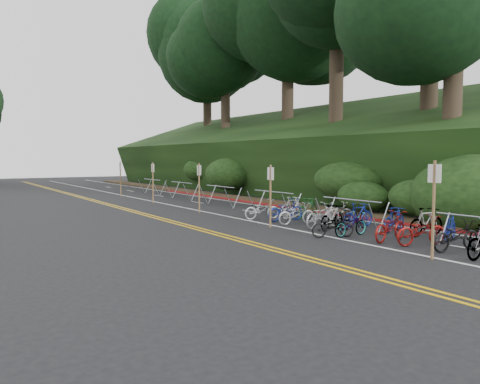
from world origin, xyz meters
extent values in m
plane|color=black|center=(0.00, 0.00, 0.00)|extent=(120.00, 120.00, 0.00)
cube|color=gold|center=(-2.15, 10.00, 0.00)|extent=(0.12, 80.00, 0.01)
cube|color=gold|center=(-1.85, 10.00, 0.00)|extent=(0.12, 80.00, 0.01)
cube|color=silver|center=(1.00, 10.00, 0.00)|extent=(0.12, 80.00, 0.01)
cube|color=silver|center=(5.20, 10.00, 0.00)|extent=(0.12, 80.00, 0.01)
cube|color=silver|center=(3.10, -2.00, 0.00)|extent=(0.10, 1.60, 0.01)
cube|color=silver|center=(3.10, 4.00, 0.00)|extent=(0.10, 1.60, 0.01)
cube|color=silver|center=(3.10, 10.00, 0.00)|extent=(0.10, 1.60, 0.01)
cube|color=silver|center=(3.10, 16.00, 0.00)|extent=(0.10, 1.60, 0.01)
cube|color=silver|center=(3.10, 22.00, 0.00)|extent=(0.10, 1.60, 0.01)
cube|color=silver|center=(3.10, 28.00, 0.00)|extent=(0.10, 1.60, 0.01)
cube|color=silver|center=(3.10, 34.00, 0.00)|extent=(0.10, 1.60, 0.01)
cube|color=maroon|center=(5.70, 12.00, 0.05)|extent=(0.25, 28.00, 0.10)
cube|color=black|center=(13.50, 22.00, 2.80)|extent=(12.32, 44.00, 9.11)
cube|color=#382819|center=(6.40, 22.00, 0.08)|extent=(1.40, 44.00, 0.16)
ellipsoid|color=#284C19|center=(7.20, 3.00, 1.04)|extent=(2.00, 2.80, 1.60)
ellipsoid|color=#284C19|center=(8.00, 8.00, 1.55)|extent=(2.60, 3.64, 2.08)
ellipsoid|color=#284C19|center=(9.20, 14.00, 1.99)|extent=(2.20, 3.08, 1.76)
ellipsoid|color=#284C19|center=(7.80, 20.00, 1.56)|extent=(3.00, 4.20, 2.40)
ellipsoid|color=#284C19|center=(8.50, 26.00, 1.73)|extent=(2.40, 3.36, 1.92)
ellipsoid|color=#284C19|center=(9.80, 30.00, 2.41)|extent=(2.80, 3.92, 2.24)
ellipsoid|color=#284C19|center=(7.00, 6.00, 0.90)|extent=(1.80, 2.52, 1.44)
ellipsoid|color=#284C19|center=(10.00, 18.00, 2.60)|extent=(3.20, 4.48, 2.56)
cylinder|color=#2D2319|center=(9.50, 3.00, 4.41)|extent=(0.84, 0.84, 6.42)
cylinder|color=#2D2319|center=(12.00, 6.00, 6.75)|extent=(0.92, 0.92, 7.91)
cylinder|color=#2D2319|center=(11.00, 12.00, 6.21)|extent=(0.90, 0.90, 7.41)
cylinder|color=#2D2319|center=(13.50, 20.00, 7.40)|extent=(0.95, 0.95, 8.40)
ellipsoid|color=black|center=(13.50, 20.00, 15.22)|extent=(12.08, 12.08, 11.48)
cylinder|color=#2D2319|center=(12.50, 28.00, 6.26)|extent=(0.87, 0.87, 6.92)
ellipsoid|color=black|center=(12.50, 28.00, 12.49)|extent=(9.22, 9.22, 8.76)
cylinder|color=#2D2319|center=(15.00, 36.00, 7.45)|extent=(0.92, 0.92, 7.91)
ellipsoid|color=black|center=(15.00, 36.00, 14.70)|extent=(10.98, 10.98, 10.43)
cylinder|color=gray|center=(2.53, -0.98, 0.52)|extent=(0.53, 0.04, 1.02)
cylinder|color=gray|center=(3.09, -0.98, 0.52)|extent=(0.53, 0.04, 1.02)
cylinder|color=gray|center=(3.00, 3.00, 1.15)|extent=(0.05, 3.00, 0.05)
cylinder|color=gray|center=(2.72, 1.60, 0.57)|extent=(0.58, 0.04, 1.13)
cylinder|color=gray|center=(3.28, 1.60, 0.57)|extent=(0.58, 0.04, 1.13)
cylinder|color=gray|center=(2.72, 4.40, 0.57)|extent=(0.58, 0.04, 1.13)
cylinder|color=gray|center=(3.28, 4.40, 0.57)|extent=(0.58, 0.04, 1.13)
cylinder|color=gray|center=(3.00, 8.00, 1.15)|extent=(0.05, 3.00, 0.05)
cylinder|color=gray|center=(2.72, 6.60, 0.57)|extent=(0.58, 0.04, 1.13)
cylinder|color=gray|center=(3.28, 6.60, 0.57)|extent=(0.58, 0.04, 1.13)
cylinder|color=gray|center=(2.72, 9.40, 0.57)|extent=(0.58, 0.04, 1.13)
cylinder|color=gray|center=(3.28, 9.40, 0.57)|extent=(0.58, 0.04, 1.13)
cylinder|color=gray|center=(3.00, 13.00, 1.15)|extent=(0.05, 3.00, 0.05)
cylinder|color=gray|center=(2.72, 11.60, 0.57)|extent=(0.58, 0.04, 1.13)
cylinder|color=gray|center=(3.28, 11.60, 0.57)|extent=(0.58, 0.04, 1.13)
cylinder|color=gray|center=(2.72, 14.40, 0.57)|extent=(0.58, 0.04, 1.13)
cylinder|color=gray|center=(3.28, 14.40, 0.57)|extent=(0.58, 0.04, 1.13)
cylinder|color=gray|center=(3.00, 18.00, 1.15)|extent=(0.05, 3.00, 0.05)
cylinder|color=gray|center=(2.72, 16.60, 0.57)|extent=(0.58, 0.04, 1.13)
cylinder|color=gray|center=(3.28, 16.60, 0.57)|extent=(0.58, 0.04, 1.13)
cylinder|color=gray|center=(2.72, 19.40, 0.57)|extent=(0.58, 0.04, 1.13)
cylinder|color=gray|center=(3.28, 19.40, 0.57)|extent=(0.58, 0.04, 1.13)
cylinder|color=gray|center=(3.00, 23.00, 1.15)|extent=(0.05, 3.00, 0.05)
cylinder|color=gray|center=(2.72, 21.60, 0.57)|extent=(0.58, 0.04, 1.13)
cylinder|color=gray|center=(3.28, 21.60, 0.57)|extent=(0.58, 0.04, 1.13)
cylinder|color=gray|center=(2.72, 24.40, 0.57)|extent=(0.58, 0.04, 1.13)
cylinder|color=gray|center=(3.28, 24.40, 0.57)|extent=(0.58, 0.04, 1.13)
cylinder|color=brown|center=(0.77, -2.15, 1.35)|extent=(0.08, 0.08, 2.70)
cube|color=silver|center=(0.77, -2.15, 2.35)|extent=(0.02, 0.40, 0.50)
cylinder|color=brown|center=(0.60, 5.00, 1.25)|extent=(0.08, 0.08, 2.50)
cube|color=silver|center=(0.60, 5.00, 2.15)|extent=(0.02, 0.40, 0.50)
cylinder|color=brown|center=(0.60, 11.00, 1.25)|extent=(0.08, 0.08, 2.50)
cube|color=silver|center=(0.60, 11.00, 2.15)|extent=(0.02, 0.40, 0.50)
cylinder|color=brown|center=(0.60, 17.00, 1.25)|extent=(0.08, 0.08, 2.50)
cube|color=silver|center=(0.60, 17.00, 2.15)|extent=(0.02, 0.40, 0.50)
cylinder|color=brown|center=(0.60, 23.00, 1.25)|extent=(0.08, 0.08, 2.50)
cube|color=silver|center=(0.60, 23.00, 2.15)|extent=(0.02, 0.40, 0.50)
imported|color=black|center=(1.01, 1.92, 0.41)|extent=(1.05, 1.66, 0.82)
imported|color=black|center=(2.36, -1.84, 0.47)|extent=(0.91, 1.88, 0.95)
imported|color=maroon|center=(2.30, -0.69, 0.48)|extent=(1.07, 1.93, 0.96)
imported|color=navy|center=(3.80, -0.72, 0.46)|extent=(0.94, 1.59, 0.92)
imported|color=maroon|center=(2.09, 0.34, 0.49)|extent=(0.98, 1.96, 0.98)
imported|color=slate|center=(3.98, 0.31, 0.51)|extent=(0.60, 1.73, 1.02)
imported|color=slate|center=(1.76, 1.79, 0.42)|extent=(0.61, 1.61, 0.84)
imported|color=navy|center=(3.85, 1.58, 0.47)|extent=(0.73, 1.61, 0.93)
imported|color=slate|center=(2.14, 3.12, 0.50)|extent=(0.91, 1.71, 0.99)
imported|color=navy|center=(3.58, 3.13, 0.49)|extent=(0.47, 1.63, 0.98)
imported|color=#9E9EA3|center=(2.24, 3.89, 0.49)|extent=(1.11, 1.99, 0.99)
imported|color=black|center=(3.81, 3.85, 0.44)|extent=(0.61, 1.68, 0.88)
imported|color=#9E9EA3|center=(2.04, 5.10, 0.45)|extent=(0.85, 1.78, 0.90)
imported|color=#9E9EA3|center=(4.17, 4.98, 0.42)|extent=(1.04, 1.68, 0.83)
imported|color=navy|center=(2.30, 6.18, 0.49)|extent=(0.66, 1.87, 0.98)
imported|color=#144C1E|center=(3.74, 6.34, 0.47)|extent=(0.80, 1.62, 0.94)
imported|color=#9E9EA3|center=(1.80, 7.25, 0.45)|extent=(0.85, 1.79, 0.90)
imported|color=beige|center=(3.59, 7.28, 0.48)|extent=(0.74, 1.64, 0.95)
camera|label=1|loc=(-10.51, -9.85, 2.77)|focal=35.00mm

